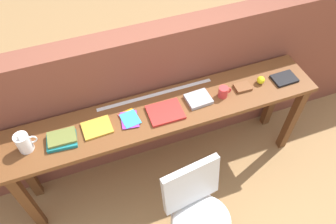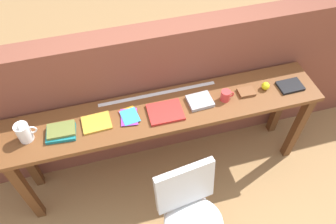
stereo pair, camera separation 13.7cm
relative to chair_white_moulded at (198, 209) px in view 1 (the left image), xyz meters
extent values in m
plane|color=#9E7547|center=(0.00, 0.40, -0.53)|extent=(40.00, 40.00, 0.00)
cube|color=brown|center=(0.00, 1.04, 0.16)|extent=(6.00, 0.20, 1.38)
cube|color=brown|center=(0.00, 0.70, 0.33)|extent=(2.50, 0.44, 0.04)
cube|color=#5B341A|center=(-1.19, 0.54, -0.11)|extent=(0.07, 0.07, 0.84)
cube|color=#5B341A|center=(1.19, 0.54, -0.11)|extent=(0.07, 0.07, 0.84)
cube|color=#5B341A|center=(-1.19, 0.86, -0.11)|extent=(0.07, 0.07, 0.84)
cube|color=#5B341A|center=(1.19, 0.86, -0.11)|extent=(0.07, 0.07, 0.84)
ellipsoid|color=silver|center=(0.01, -0.07, -0.08)|extent=(0.49, 0.47, 0.08)
cube|color=silver|center=(-0.02, 0.12, 0.16)|extent=(0.45, 0.16, 0.40)
cylinder|color=#B2B2B7|center=(0.15, 0.11, -0.32)|extent=(0.02, 0.02, 0.41)
cylinder|color=white|center=(-1.03, 0.69, 0.43)|extent=(0.10, 0.10, 0.15)
cone|color=white|center=(-1.03, 0.66, 0.52)|extent=(0.04, 0.03, 0.04)
torus|color=white|center=(-0.97, 0.69, 0.44)|extent=(0.07, 0.01, 0.07)
cube|color=#19757A|center=(-0.79, 0.66, 0.37)|extent=(0.22, 0.17, 0.03)
cube|color=olive|center=(-0.79, 0.67, 0.39)|extent=(0.20, 0.14, 0.02)
cube|color=gold|center=(-0.53, 0.69, 0.36)|extent=(0.22, 0.18, 0.02)
cube|color=green|center=(-0.29, 0.71, 0.35)|extent=(0.13, 0.16, 0.00)
cube|color=#E5334C|center=(-0.29, 0.71, 0.36)|extent=(0.14, 0.16, 0.00)
cube|color=orange|center=(-0.28, 0.71, 0.36)|extent=(0.13, 0.16, 0.00)
cube|color=purple|center=(-0.29, 0.68, 0.36)|extent=(0.15, 0.18, 0.00)
cube|color=#3399D8|center=(-0.28, 0.69, 0.37)|extent=(0.14, 0.16, 0.00)
cube|color=red|center=(-0.01, 0.66, 0.36)|extent=(0.27, 0.21, 0.02)
cube|color=#9E9EA3|center=(0.28, 0.69, 0.37)|extent=(0.20, 0.17, 0.03)
cylinder|color=red|center=(0.48, 0.67, 0.40)|extent=(0.08, 0.08, 0.09)
torus|color=red|center=(0.52, 0.67, 0.40)|extent=(0.06, 0.01, 0.06)
cube|color=brown|center=(0.67, 0.69, 0.37)|extent=(0.13, 0.10, 0.02)
sphere|color=yellow|center=(0.83, 0.69, 0.39)|extent=(0.07, 0.07, 0.07)
cube|color=black|center=(1.04, 0.66, 0.36)|extent=(0.20, 0.15, 0.02)
cube|color=silver|center=(-0.02, 0.87, 0.35)|extent=(0.96, 0.03, 0.00)
camera|label=1|loc=(-0.54, -0.84, 2.28)|focal=35.00mm
camera|label=2|loc=(-0.41, -0.88, 2.28)|focal=35.00mm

